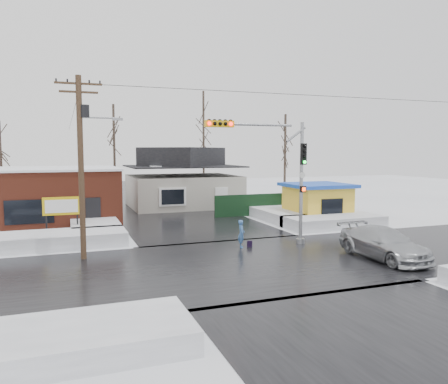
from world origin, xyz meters
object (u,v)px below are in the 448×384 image
object	(u,v)px
traffic_signal	(277,166)
kiosk	(317,202)
marquee_sign	(62,207)
pedestrian	(241,234)
utility_pole	(82,156)
car	(384,244)

from	to	relation	value
traffic_signal	kiosk	distance (m)	10.43
traffic_signal	marquee_sign	size ratio (longest dim) A/B	2.75
traffic_signal	pedestrian	world-z (taller)	traffic_signal
utility_pole	marquee_sign	bearing A→B (deg)	100.13
traffic_signal	kiosk	size ratio (longest dim) A/B	1.52
marquee_sign	utility_pole	bearing A→B (deg)	-79.87
utility_pole	pedestrian	distance (m)	9.35
marquee_sign	pedestrian	xyz separation A→B (m)	(9.35, -6.34, -1.15)
kiosk	car	world-z (taller)	kiosk
traffic_signal	marquee_sign	world-z (taller)	traffic_signal
utility_pole	pedestrian	xyz separation A→B (m)	(8.28, -0.35, -4.34)
car	marquee_sign	bearing A→B (deg)	142.18
marquee_sign	pedestrian	bearing A→B (deg)	-34.15
marquee_sign	pedestrian	size ratio (longest dim) A/B	1.64
pedestrian	kiosk	bearing A→B (deg)	-37.56
car	kiosk	bearing A→B (deg)	72.03
traffic_signal	car	size ratio (longest dim) A/B	1.32
marquee_sign	car	size ratio (longest dim) A/B	0.48
utility_pole	marquee_sign	size ratio (longest dim) A/B	3.53
utility_pole	traffic_signal	bearing A→B (deg)	-2.95
marquee_sign	kiosk	world-z (taller)	kiosk
marquee_sign	kiosk	size ratio (longest dim) A/B	0.55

